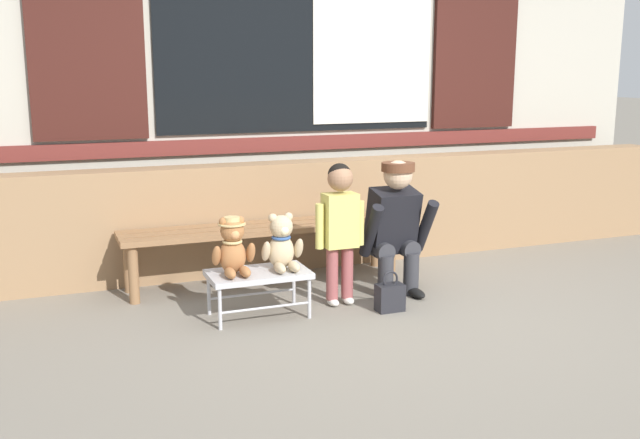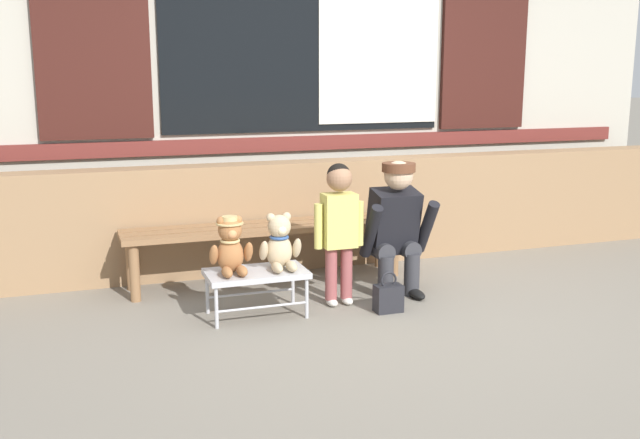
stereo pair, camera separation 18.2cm
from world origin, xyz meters
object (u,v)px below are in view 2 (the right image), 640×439
at_px(small_display_bench, 256,276).
at_px(teddy_bear_plain, 280,244).
at_px(handbag_on_ground, 388,298).
at_px(child_standing, 339,219).
at_px(adult_crouching, 396,227).
at_px(wooden_bench_long, 267,234).
at_px(teddy_bear_with_hat, 231,246).

bearing_deg(small_display_bench, teddy_bear_plain, 0.51).
relative_size(small_display_bench, handbag_on_ground, 2.35).
xyz_separation_m(child_standing, adult_crouching, (0.47, 0.11, -0.11)).
relative_size(adult_crouching, handbag_on_ground, 3.49).
bearing_deg(teddy_bear_plain, child_standing, 6.04).
relative_size(wooden_bench_long, teddy_bear_plain, 5.78).
height_order(teddy_bear_plain, adult_crouching, adult_crouching).
bearing_deg(adult_crouching, handbag_on_ground, -120.78).
height_order(small_display_bench, handbag_on_ground, small_display_bench).
xyz_separation_m(small_display_bench, adult_crouching, (1.05, 0.15, 0.21)).
xyz_separation_m(teddy_bear_plain, child_standing, (0.42, 0.04, 0.13)).
relative_size(wooden_bench_long, child_standing, 2.19).
bearing_deg(teddy_bear_plain, handbag_on_ground, -17.10).
bearing_deg(small_display_bench, child_standing, 4.53).
relative_size(teddy_bear_plain, adult_crouching, 0.38).
distance_m(teddy_bear_plain, child_standing, 0.44).
bearing_deg(child_standing, adult_crouching, 12.89).
distance_m(wooden_bench_long, small_display_bench, 0.76).
distance_m(wooden_bench_long, child_standing, 0.76).
xyz_separation_m(wooden_bench_long, child_standing, (0.32, -0.66, 0.22)).
distance_m(teddy_bear_with_hat, adult_crouching, 1.22).
distance_m(small_display_bench, handbag_on_ground, 0.88).
bearing_deg(handbag_on_ground, teddy_bear_plain, 162.90).
bearing_deg(handbag_on_ground, wooden_bench_long, 122.28).
xyz_separation_m(teddy_bear_plain, handbag_on_ground, (0.67, -0.21, -0.37)).
distance_m(wooden_bench_long, handbag_on_ground, 1.11).
distance_m(small_display_bench, adult_crouching, 1.08).
height_order(wooden_bench_long, handbag_on_ground, wooden_bench_long).
relative_size(child_standing, handbag_on_ground, 3.52).
bearing_deg(teddy_bear_plain, small_display_bench, -179.49).
bearing_deg(wooden_bench_long, child_standing, -63.92).
bearing_deg(teddy_bear_with_hat, teddy_bear_plain, -0.13).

